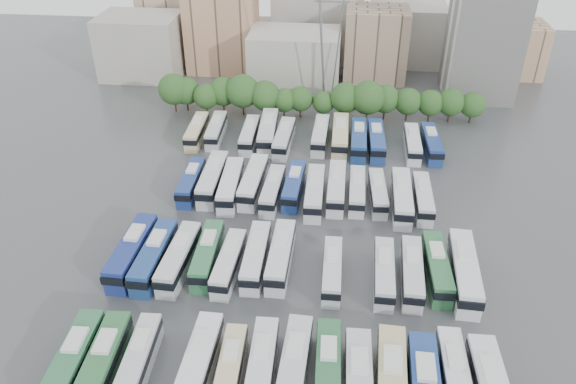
# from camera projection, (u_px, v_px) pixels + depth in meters

# --- Properties ---
(ground) EXTENTS (220.00, 220.00, 0.00)m
(ground) POSITION_uv_depth(u_px,v_px,m) (298.00, 245.00, 78.45)
(ground) COLOR #424447
(ground) RESTS_ON ground
(tree_line) EXTENTS (65.22, 7.93, 8.57)m
(tree_line) POSITION_uv_depth(u_px,v_px,m) (306.00, 96.00, 111.52)
(tree_line) COLOR black
(tree_line) RESTS_ON ground
(city_buildings) EXTENTS (102.00, 35.00, 20.00)m
(city_buildings) POSITION_uv_depth(u_px,v_px,m) (294.00, 34.00, 135.15)
(city_buildings) COLOR #9E998E
(city_buildings) RESTS_ON ground
(apartment_tower) EXTENTS (14.00, 14.00, 26.00)m
(apartment_tower) POSITION_uv_depth(u_px,v_px,m) (485.00, 36.00, 117.17)
(apartment_tower) COLOR silver
(apartment_tower) RESTS_ON ground
(electricity_pylon) EXTENTS (9.00, 6.91, 33.83)m
(electricity_pylon) POSITION_uv_depth(u_px,v_px,m) (331.00, 14.00, 110.19)
(electricity_pylon) COLOR slate
(electricity_pylon) RESTS_ON ground
(bus_r0_s0) EXTENTS (3.22, 12.94, 4.03)m
(bus_r0_s0) POSITION_uv_depth(u_px,v_px,m) (73.00, 364.00, 58.29)
(bus_r0_s0) COLOR #2F6D45
(bus_r0_s0) RESTS_ON ground
(bus_r0_s1) EXTENTS (3.35, 12.80, 3.98)m
(bus_r0_s1) POSITION_uv_depth(u_px,v_px,m) (103.00, 365.00, 58.18)
(bus_r0_s1) COLOR #2D6A3B
(bus_r0_s1) RESTS_ON ground
(bus_r0_s2) EXTENTS (2.82, 11.14, 3.47)m
(bus_r0_s2) POSITION_uv_depth(u_px,v_px,m) (139.00, 359.00, 59.10)
(bus_r0_s2) COLOR silver
(bus_r0_s2) RESTS_ON ground
(bus_r0_s4) EXTENTS (3.01, 12.64, 3.95)m
(bus_r0_s4) POSITION_uv_depth(u_px,v_px,m) (198.00, 366.00, 58.13)
(bus_r0_s4) COLOR white
(bus_r0_s4) RESTS_ON ground
(bus_r0_s5) EXTENTS (2.66, 10.90, 3.40)m
(bus_r0_s5) POSITION_uv_depth(u_px,v_px,m) (230.00, 371.00, 57.88)
(bus_r0_s5) COLOR beige
(bus_r0_s5) RESTS_ON ground
(bus_r0_s6) EXTENTS (2.87, 12.03, 3.76)m
(bus_r0_s6) POSITION_uv_depth(u_px,v_px,m) (261.00, 369.00, 57.92)
(bus_r0_s6) COLOR silver
(bus_r0_s6) RESTS_ON ground
(bus_r0_s7) EXTENTS (3.21, 12.58, 3.92)m
(bus_r0_s7) POSITION_uv_depth(u_px,v_px,m) (294.00, 368.00, 57.86)
(bus_r0_s7) COLOR silver
(bus_r0_s7) RESTS_ON ground
(bus_r0_s8) EXTENTS (2.95, 12.17, 3.80)m
(bus_r0_s8) POSITION_uv_depth(u_px,v_px,m) (328.00, 371.00, 57.63)
(bus_r0_s8) COLOR #2D6A3E
(bus_r0_s8) RESTS_ON ground
(bus_r0_s12) EXTENTS (2.61, 11.78, 3.69)m
(bus_r0_s12) POSITION_uv_depth(u_px,v_px,m) (455.00, 379.00, 56.85)
(bus_r0_s12) COLOR white
(bus_r0_s12) RESTS_ON ground
(bus_r1_s0) EXTENTS (3.27, 13.30, 4.15)m
(bus_r1_s0) POSITION_uv_depth(u_px,v_px,m) (132.00, 251.00, 73.92)
(bus_r1_s0) COLOR navy
(bus_r1_s0) RESTS_ON ground
(bus_r1_s1) EXTENTS (3.12, 12.78, 3.99)m
(bus_r1_s1) POSITION_uv_depth(u_px,v_px,m) (154.00, 256.00, 73.23)
(bus_r1_s1) COLOR navy
(bus_r1_s1) RESTS_ON ground
(bus_r1_s2) EXTENTS (3.30, 12.49, 3.88)m
(bus_r1_s2) POSITION_uv_depth(u_px,v_px,m) (179.00, 258.00, 73.02)
(bus_r1_s2) COLOR silver
(bus_r1_s2) RESTS_ON ground
(bus_r1_s3) EXTENTS (2.88, 11.92, 3.72)m
(bus_r1_s3) POSITION_uv_depth(u_px,v_px,m) (207.00, 254.00, 73.74)
(bus_r1_s3) COLOR #317247
(bus_r1_s3) RESTS_ON ground
(bus_r1_s4) EXTENTS (2.99, 11.43, 3.56)m
(bus_r1_s4) POSITION_uv_depth(u_px,v_px,m) (229.00, 263.00, 72.40)
(bus_r1_s4) COLOR silver
(bus_r1_s4) RESTS_ON ground
(bus_r1_s5) EXTENTS (2.68, 12.02, 3.77)m
(bus_r1_s5) POSITION_uv_depth(u_px,v_px,m) (256.00, 256.00, 73.35)
(bus_r1_s5) COLOR silver
(bus_r1_s5) RESTS_ON ground
(bus_r1_s6) EXTENTS (2.91, 12.41, 3.88)m
(bus_r1_s6) POSITION_uv_depth(u_px,v_px,m) (281.00, 256.00, 73.40)
(bus_r1_s6) COLOR silver
(bus_r1_s6) RESTS_ON ground
(bus_r1_s8) EXTENTS (2.45, 10.92, 3.42)m
(bus_r1_s8) POSITION_uv_depth(u_px,v_px,m) (332.00, 270.00, 71.28)
(bus_r1_s8) COLOR silver
(bus_r1_s8) RESTS_ON ground
(bus_r1_s10) EXTENTS (2.80, 11.43, 3.57)m
(bus_r1_s10) POSITION_uv_depth(u_px,v_px,m) (384.00, 272.00, 70.79)
(bus_r1_s10) COLOR silver
(bus_r1_s10) RESTS_ON ground
(bus_r1_s11) EXTENTS (3.12, 11.87, 3.69)m
(bus_r1_s11) POSITION_uv_depth(u_px,v_px,m) (412.00, 272.00, 70.74)
(bus_r1_s11) COLOR silver
(bus_r1_s11) RESTS_ON ground
(bus_r1_s12) EXTENTS (2.87, 11.99, 3.74)m
(bus_r1_s12) POSITION_uv_depth(u_px,v_px,m) (437.00, 267.00, 71.47)
(bus_r1_s12) COLOR #2F6E3F
(bus_r1_s12) RESTS_ON ground
(bus_r1_s13) EXTENTS (3.65, 13.77, 4.28)m
(bus_r1_s13) POSITION_uv_depth(u_px,v_px,m) (464.00, 271.00, 70.47)
(bus_r1_s13) COLOR silver
(bus_r1_s13) RESTS_ON ground
(bus_r2_s1) EXTENTS (2.65, 11.43, 3.58)m
(bus_r2_s1) POSITION_uv_depth(u_px,v_px,m) (191.00, 182.00, 89.36)
(bus_r2_s1) COLOR navy
(bus_r2_s1) RESTS_ON ground
(bus_r2_s2) EXTENTS (2.97, 13.13, 4.11)m
(bus_r2_s2) POSITION_uv_depth(u_px,v_px,m) (213.00, 179.00, 89.62)
(bus_r2_s2) COLOR silver
(bus_r2_s2) RESTS_ON ground
(bus_r2_s3) EXTENTS (3.28, 12.78, 3.98)m
(bus_r2_s3) POSITION_uv_depth(u_px,v_px,m) (231.00, 185.00, 88.13)
(bus_r2_s3) COLOR silver
(bus_r2_s3) RESTS_ON ground
(bus_r2_s4) EXTENTS (3.31, 12.88, 4.01)m
(bus_r2_s4) POSITION_uv_depth(u_px,v_px,m) (253.00, 181.00, 89.01)
(bus_r2_s4) COLOR silver
(bus_r2_s4) RESTS_ON ground
(bus_r2_s5) EXTENTS (2.98, 11.48, 3.57)m
(bus_r2_s5) POSITION_uv_depth(u_px,v_px,m) (273.00, 190.00, 87.24)
(bus_r2_s5) COLOR silver
(bus_r2_s5) RESTS_ON ground
(bus_r2_s6) EXTENTS (3.02, 11.69, 3.64)m
(bus_r2_s6) POSITION_uv_depth(u_px,v_px,m) (294.00, 185.00, 88.34)
(bus_r2_s6) COLOR navy
(bus_r2_s6) RESTS_ON ground
(bus_r2_s7) EXTENTS (2.80, 12.43, 3.89)m
(bus_r2_s7) POSITION_uv_depth(u_px,v_px,m) (315.00, 192.00, 86.46)
(bus_r2_s7) COLOR silver
(bus_r2_s7) RESTS_ON ground
(bus_r2_s8) EXTENTS (2.79, 12.36, 3.87)m
(bus_r2_s8) POSITION_uv_depth(u_px,v_px,m) (336.00, 187.00, 87.64)
(bus_r2_s8) COLOR silver
(bus_r2_s8) RESTS_ON ground
(bus_r2_s9) EXTENTS (2.57, 11.20, 3.51)m
(bus_r2_s9) POSITION_uv_depth(u_px,v_px,m) (357.00, 190.00, 87.21)
(bus_r2_s9) COLOR silver
(bus_r2_s9) RESTS_ON ground
(bus_r2_s10) EXTENTS (2.90, 10.94, 3.40)m
(bus_r2_s10) POSITION_uv_depth(u_px,v_px,m) (378.00, 192.00, 86.79)
(bus_r2_s10) COLOR silver
(bus_r2_s10) RESTS_ON ground
(bus_r2_s11) EXTENTS (3.09, 12.95, 4.04)m
(bus_r2_s11) POSITION_uv_depth(u_px,v_px,m) (402.00, 197.00, 85.11)
(bus_r2_s11) COLOR silver
(bus_r2_s11) RESTS_ON ground
(bus_r2_s12) EXTENTS (2.59, 11.41, 3.57)m
(bus_r2_s12) POSITION_uv_depth(u_px,v_px,m) (423.00, 198.00, 85.36)
(bus_r2_s12) COLOR silver
(bus_r2_s12) RESTS_ON ground
(bus_r3_s0) EXTENTS (2.82, 11.59, 3.62)m
(bus_r3_s0) POSITION_uv_depth(u_px,v_px,m) (197.00, 131.00, 104.59)
(bus_r3_s0) COLOR beige
(bus_r3_s0) RESTS_ON ground
(bus_r3_s1) EXTENTS (2.90, 11.52, 3.59)m
(bus_r3_s1) POSITION_uv_depth(u_px,v_px,m) (216.00, 130.00, 104.98)
(bus_r3_s1) COLOR silver
(bus_r3_s1) RESTS_ON ground
(bus_r3_s3) EXTENTS (2.71, 11.63, 3.64)m
(bus_r3_s3) POSITION_uv_depth(u_px,v_px,m) (250.00, 135.00, 103.29)
(bus_r3_s3) COLOR silver
(bus_r3_s3) RESTS_ON ground
(bus_r3_s4) EXTENTS (3.57, 13.71, 4.26)m
(bus_r3_s4) POSITION_uv_depth(u_px,v_px,m) (268.00, 131.00, 103.79)
(bus_r3_s4) COLOR silver
(bus_r3_s4) RESTS_ON ground
(bus_r3_s5) EXTENTS (3.14, 12.24, 3.81)m
(bus_r3_s5) POSITION_uv_depth(u_px,v_px,m) (284.00, 138.00, 101.90)
(bus_r3_s5) COLOR silver
(bus_r3_s5) RESTS_ON ground
(bus_r3_s7) EXTENTS (2.93, 12.02, 3.75)m
(bus_r3_s7) POSITION_uv_depth(u_px,v_px,m) (320.00, 135.00, 103.12)
(bus_r3_s7) COLOR silver
(bus_r3_s7) RESTS_ON ground
(bus_r3_s8) EXTENTS (2.91, 13.21, 4.14)m
(bus_r3_s8) POSITION_uv_depth(u_px,v_px,m) (340.00, 136.00, 102.44)
(bus_r3_s8) COLOR beige
(bus_r3_s8) RESTS_ON ground
(bus_r3_s9) EXTENTS (2.87, 12.62, 3.95)m
(bus_r3_s9) POSITION_uv_depth(u_px,v_px,m) (359.00, 139.00, 101.33)
(bus_r3_s9) COLOR navy
(bus_r3_s9) RESTS_ON ground
(bus_r3_s10) EXTENTS (3.01, 12.43, 3.88)m
(bus_r3_s10) POSITION_uv_depth(u_px,v_px,m) (376.00, 140.00, 101.16)
(bus_r3_s10) COLOR navy
(bus_r3_s10) RESTS_ON ground
(bus_r3_s12) EXTENTS (2.59, 11.44, 3.58)m
(bus_r3_s12) POSITION_uv_depth(u_px,v_px,m) (413.00, 143.00, 100.45)
(bus_r3_s12) COLOR silver
(bus_r3_s12) RESTS_ON ground
(bus_r3_s13) EXTENTS (3.03, 11.90, 3.70)m
(bus_r3_s13) POSITION_uv_depth(u_px,v_px,m) (431.00, 143.00, 100.33)
(bus_r3_s13) COLOR navy
(bus_r3_s13) RESTS_ON ground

